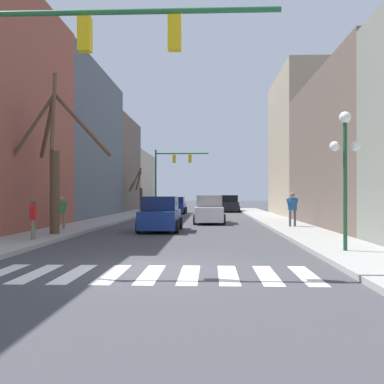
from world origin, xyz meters
TOP-DOWN VIEW (x-y plane):
  - ground_plane at (0.00, 0.00)m, footprint 240.00×240.00m
  - building_row_left at (-10.07, 23.31)m, footprint 6.00×62.68m
  - building_row_right at (10.07, 15.31)m, footprint 6.00×39.33m
  - crosswalk_stripes at (-0.00, -0.63)m, footprint 7.65×2.60m
  - traffic_signal_near at (-2.18, -0.09)m, footprint 7.51×0.28m
  - traffic_signal_far at (-2.79, 35.46)m, footprint 5.60×0.28m
  - street_lamp_right_corner at (5.51, 2.83)m, footprint 0.95×0.36m
  - car_driving_toward_lane at (-2.04, 32.19)m, footprint 2.17×4.32m
  - car_parked_right_mid at (-1.14, 11.62)m, footprint 2.04×4.29m
  - car_at_intersection at (1.32, 18.01)m, footprint 1.98×4.81m
  - car_parked_left_mid at (3.37, 36.79)m, footprint 2.14×4.74m
  - pedestrian_crossing_street at (-5.36, 5.78)m, footprint 0.26×0.67m
  - pedestrian_waiting_at_curb at (-6.11, 11.20)m, footprint 0.60×0.49m
  - pedestrian_on_left_sidewalk at (5.79, 13.22)m, footprint 0.74×0.44m
  - street_tree_left_near at (-5.62, 32.74)m, footprint 1.32×1.89m
  - street_tree_right_near at (-5.39, 8.20)m, footprint 4.56×3.29m

SIDE VIEW (x-z plane):
  - ground_plane at x=0.00m, z-range 0.00..0.00m
  - crosswalk_stripes at x=0.00m, z-range 0.00..0.01m
  - car_driving_toward_lane at x=-2.04m, z-range -0.05..1.57m
  - car_parked_right_mid at x=-1.14m, z-range -0.06..1.70m
  - car_parked_left_mid at x=3.37m, z-range -0.06..1.72m
  - car_at_intersection at x=1.32m, z-range -0.07..1.73m
  - pedestrian_crossing_street at x=-5.36m, z-range 0.29..1.85m
  - pedestrian_waiting_at_curb at x=-6.11m, z-range 0.30..1.92m
  - pedestrian_on_left_sidewalk at x=5.79m, z-range 0.32..2.14m
  - street_tree_left_near at x=-5.62m, z-range -0.05..4.29m
  - street_tree_right_near at x=-5.39m, z-range -0.42..6.60m
  - street_lamp_right_corner at x=5.51m, z-range 1.04..5.29m
  - traffic_signal_far at x=-2.79m, z-range 1.40..7.92m
  - building_row_right at x=10.07m, z-range -1.12..10.82m
  - traffic_signal_near at x=-2.18m, z-range 1.55..8.32m
  - building_row_left at x=-10.07m, z-range -0.64..11.18m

